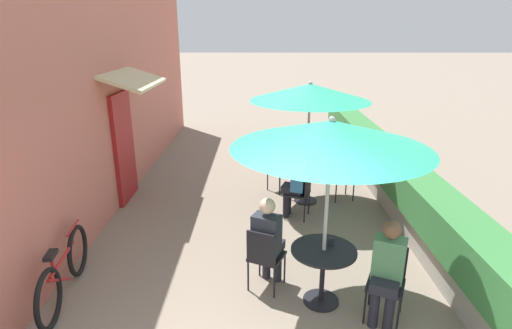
% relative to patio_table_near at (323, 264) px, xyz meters
% --- Properties ---
extents(cafe_facade_wall, '(0.98, 11.47, 4.20)m').
position_rel_patio_table_near_xyz_m(cafe_facade_wall, '(-3.51, 3.63, 1.56)').
color(cafe_facade_wall, '#C66B5B').
rests_on(cafe_facade_wall, ground_plane).
extents(planter_hedge, '(0.60, 10.47, 1.01)m').
position_rel_patio_table_near_xyz_m(planter_hedge, '(1.78, 3.66, 0.01)').
color(planter_hedge, gray).
rests_on(planter_hedge, ground_plane).
extents(patio_table_near, '(0.78, 0.78, 0.73)m').
position_rel_patio_table_near_xyz_m(patio_table_near, '(0.00, 0.00, 0.00)').
color(patio_table_near, black).
rests_on(patio_table_near, ground_plane).
extents(patio_umbrella_near, '(2.19, 2.19, 2.33)m').
position_rel_patio_table_near_xyz_m(patio_umbrella_near, '(-0.00, 0.00, 1.60)').
color(patio_umbrella_near, '#B7B7BC').
rests_on(patio_umbrella_near, ground_plane).
extents(cafe_chair_near_left, '(0.53, 0.53, 0.87)m').
position_rel_patio_table_near_xyz_m(cafe_chair_near_left, '(-0.70, 0.23, -0.01)').
color(cafe_chair_near_left, black).
rests_on(cafe_chair_near_left, ground_plane).
extents(seated_patron_near_left, '(0.46, 0.50, 1.25)m').
position_rel_patio_table_near_xyz_m(seated_patron_near_left, '(-0.65, 0.33, 0.16)').
color(seated_patron_near_left, '#23232D').
rests_on(seated_patron_near_left, ground_plane).
extents(cafe_chair_near_right, '(0.53, 0.53, 0.87)m').
position_rel_patio_table_near_xyz_m(cafe_chair_near_right, '(0.70, -0.23, -0.01)').
color(cafe_chair_near_right, black).
rests_on(cafe_chair_near_right, ground_plane).
extents(seated_patron_near_right, '(0.46, 0.50, 1.25)m').
position_rel_patio_table_near_xyz_m(seated_patron_near_right, '(0.65, -0.33, 0.16)').
color(seated_patron_near_right, '#23232D').
rests_on(seated_patron_near_right, ground_plane).
extents(coffee_cup_near, '(0.07, 0.07, 0.09)m').
position_rel_patio_table_near_xyz_m(coffee_cup_near, '(0.10, 0.12, 0.24)').
color(coffee_cup_near, '#232328').
rests_on(coffee_cup_near, patio_table_near).
extents(patio_table_mid, '(0.78, 0.78, 0.73)m').
position_rel_patio_table_near_xyz_m(patio_table_mid, '(0.15, 3.06, 0.00)').
color(patio_table_mid, black).
rests_on(patio_table_mid, ground_plane).
extents(patio_umbrella_mid, '(2.19, 2.19, 2.33)m').
position_rel_patio_table_near_xyz_m(patio_umbrella_mid, '(0.15, 3.06, 1.60)').
color(patio_umbrella_mid, '#B7B7BC').
rests_on(patio_umbrella_mid, ground_plane).
extents(cafe_chair_mid_left, '(0.51, 0.51, 0.87)m').
position_rel_patio_table_near_xyz_m(cafe_chair_mid_left, '(-0.02, 2.34, -0.01)').
color(cafe_chair_mid_left, black).
rests_on(cafe_chair_mid_left, ground_plane).
extents(seated_patron_mid_left, '(0.48, 0.43, 1.25)m').
position_rel_patio_table_near_xyz_m(seated_patron_mid_left, '(-0.12, 2.38, 0.16)').
color(seated_patron_mid_left, '#23232D').
rests_on(seated_patron_mid_left, ground_plane).
extents(cafe_chair_mid_right, '(0.47, 0.47, 0.87)m').
position_rel_patio_table_near_xyz_m(cafe_chair_mid_right, '(0.85, 3.27, -0.01)').
color(cafe_chair_mid_right, black).
rests_on(cafe_chair_mid_right, ground_plane).
extents(cafe_chair_mid_back, '(0.56, 0.56, 0.87)m').
position_rel_patio_table_near_xyz_m(cafe_chair_mid_back, '(-0.39, 3.56, -0.01)').
color(cafe_chair_mid_back, black).
rests_on(cafe_chair_mid_back, ground_plane).
extents(coffee_cup_mid, '(0.07, 0.07, 0.09)m').
position_rel_patio_table_near_xyz_m(coffee_cup_mid, '(0.09, 2.93, 0.24)').
color(coffee_cup_mid, white).
rests_on(coffee_cup_mid, patio_table_mid).
extents(bicycle_leaning, '(0.27, 1.73, 0.79)m').
position_rel_patio_table_near_xyz_m(bicycle_leaning, '(-3.17, 0.07, -0.17)').
color(bicycle_leaning, black).
rests_on(bicycle_leaning, ground_plane).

